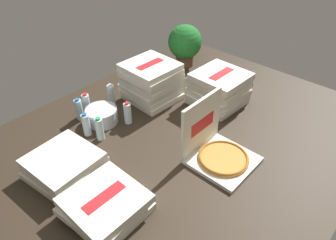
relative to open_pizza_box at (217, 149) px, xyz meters
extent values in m
cube|color=#2D2319|center=(-0.05, 0.34, -0.10)|extent=(3.20, 2.40, 0.02)
cube|color=silver|center=(0.00, -0.06, -0.08)|extent=(0.42, 0.42, 0.03)
cylinder|color=#C6893D|center=(0.00, -0.06, -0.05)|extent=(0.36, 0.36, 0.02)
torus|color=#A96324|center=(0.00, -0.06, -0.04)|extent=(0.36, 0.36, 0.02)
cube|color=silver|center=(0.00, 0.15, 0.15)|extent=(0.42, 0.03, 0.42)
cube|color=red|center=(0.00, 0.14, 0.15)|extent=(0.25, 0.00, 0.11)
cube|color=silver|center=(0.26, 0.90, -0.06)|extent=(0.44, 0.44, 0.05)
cube|color=red|center=(0.26, 0.90, -0.04)|extent=(0.28, 0.09, 0.00)
cube|color=silver|center=(0.25, 0.91, -0.01)|extent=(0.43, 0.43, 0.05)
cube|color=silver|center=(0.25, 0.92, 0.04)|extent=(0.44, 0.44, 0.05)
cube|color=silver|center=(0.26, 0.90, 0.09)|extent=(0.42, 0.42, 0.05)
cube|color=red|center=(0.26, 0.90, 0.12)|extent=(0.27, 0.08, 0.00)
cube|color=silver|center=(0.26, 0.90, 0.14)|extent=(0.44, 0.44, 0.05)
cube|color=silver|center=(0.24, 0.90, 0.19)|extent=(0.43, 0.43, 0.05)
cube|color=silver|center=(0.25, 0.91, 0.24)|extent=(0.43, 0.43, 0.05)
cube|color=red|center=(0.25, 0.91, 0.27)|extent=(0.28, 0.08, 0.00)
cube|color=silver|center=(0.60, 0.41, -0.06)|extent=(0.44, 0.44, 0.05)
cube|color=red|center=(0.60, 0.41, -0.04)|extent=(0.28, 0.09, 0.00)
cube|color=silver|center=(0.59, 0.40, -0.01)|extent=(0.43, 0.43, 0.05)
cube|color=red|center=(0.59, 0.40, 0.01)|extent=(0.27, 0.08, 0.00)
cube|color=silver|center=(0.60, 0.41, 0.04)|extent=(0.46, 0.46, 0.05)
cube|color=silver|center=(0.62, 0.41, 0.09)|extent=(0.42, 0.42, 0.05)
cube|color=silver|center=(0.60, 0.41, 0.14)|extent=(0.45, 0.45, 0.05)
cube|color=red|center=(0.60, 0.41, 0.17)|extent=(0.28, 0.10, 0.00)
cube|color=silver|center=(0.60, 0.40, 0.19)|extent=(0.43, 0.43, 0.05)
cube|color=red|center=(0.60, 0.40, 0.22)|extent=(0.28, 0.08, 0.00)
cube|color=silver|center=(-0.83, 0.68, -0.06)|extent=(0.47, 0.47, 0.05)
cube|color=red|center=(-0.83, 0.68, -0.04)|extent=(0.28, 0.11, 0.00)
cube|color=silver|center=(-0.81, 0.68, -0.01)|extent=(0.46, 0.46, 0.05)
cube|color=red|center=(-0.81, 0.68, 0.01)|extent=(0.28, 0.11, 0.00)
cube|color=silver|center=(-0.82, 0.68, 0.04)|extent=(0.45, 0.45, 0.05)
cube|color=silver|center=(-0.83, 0.21, -0.06)|extent=(0.44, 0.44, 0.05)
cube|color=silver|center=(-0.84, 0.21, -0.01)|extent=(0.46, 0.46, 0.05)
cube|color=silver|center=(-0.84, 0.20, 0.04)|extent=(0.42, 0.42, 0.05)
cube|color=red|center=(-0.84, 0.20, 0.06)|extent=(0.27, 0.08, 0.00)
cylinder|color=#B7BABF|center=(-0.28, 0.96, -0.03)|extent=(0.26, 0.26, 0.13)
cylinder|color=silver|center=(-0.38, 1.13, 0.00)|extent=(0.06, 0.06, 0.19)
cylinder|color=blue|center=(-0.38, 1.13, 0.10)|extent=(0.03, 0.03, 0.02)
cylinder|color=silver|center=(-0.29, 1.15, 0.00)|extent=(0.06, 0.06, 0.19)
cylinder|color=red|center=(-0.29, 1.15, 0.10)|extent=(0.03, 0.03, 0.02)
cylinder|color=silver|center=(-0.46, 0.91, 0.00)|extent=(0.06, 0.06, 0.19)
cylinder|color=blue|center=(-0.46, 0.91, 0.10)|extent=(0.03, 0.03, 0.02)
cylinder|color=white|center=(-0.05, 1.11, 0.00)|extent=(0.06, 0.06, 0.19)
cylinder|color=white|center=(-0.05, 1.11, 0.10)|extent=(0.03, 0.03, 0.02)
cylinder|color=silver|center=(-0.14, 0.79, 0.00)|extent=(0.06, 0.06, 0.19)
cylinder|color=red|center=(-0.14, 0.79, 0.10)|extent=(0.03, 0.03, 0.02)
cylinder|color=silver|center=(-0.43, 0.79, 0.00)|extent=(0.06, 0.06, 0.19)
cylinder|color=#239951|center=(-0.43, 0.79, 0.10)|extent=(0.03, 0.03, 0.02)
cylinder|color=#513323|center=(0.98, 1.12, -0.03)|extent=(0.19, 0.19, 0.12)
sphere|color=#1E6826|center=(0.98, 1.12, 0.18)|extent=(0.36, 0.36, 0.36)
camera|label=1|loc=(-1.44, -0.84, 1.49)|focal=33.07mm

